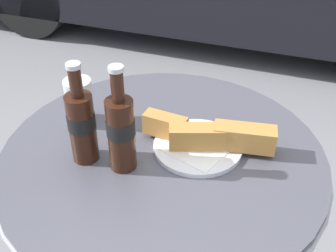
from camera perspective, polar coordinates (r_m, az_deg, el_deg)
name	(u,v)px	position (r m, az deg, el deg)	size (l,w,h in m)	color
bistro_table	(163,205)	(1.15, -0.66, -10.60)	(0.80, 0.80, 0.78)	#B7B7BC
cola_bottle_left	(82,124)	(0.96, -11.61, 0.30)	(0.06, 0.06, 0.25)	#33190F
cola_bottle_right	(121,130)	(0.93, -6.40, -0.57)	(0.06, 0.06, 0.26)	#33190F
drinking_glass	(80,103)	(1.12, -11.85, 3.04)	(0.07, 0.07, 0.12)	black
lunch_plate_near	(205,139)	(1.02, 5.00, -1.75)	(0.33, 0.22, 0.07)	white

